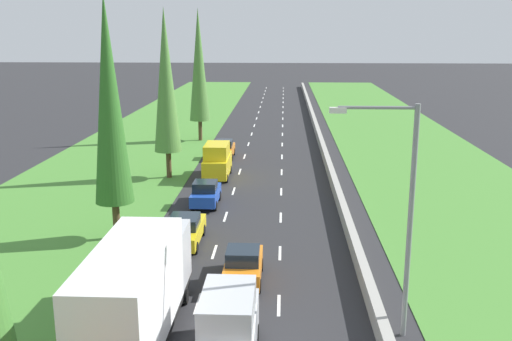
{
  "coord_description": "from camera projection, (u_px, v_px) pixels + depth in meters",
  "views": [
    {
      "loc": [
        1.86,
        -1.82,
        11.52
      ],
      "look_at": [
        -0.37,
        44.71,
        0.19
      ],
      "focal_mm": 40.63,
      "sensor_mm": 36.0,
      "label": 1
    }
  ],
  "objects": [
    {
      "name": "poplar_tree_fourth",
      "position": [
        199.0,
        65.0,
        60.12
      ],
      "size": [
        2.14,
        2.14,
        13.77
      ],
      "color": "#4C3823",
      "rests_on": "ground"
    },
    {
      "name": "orange_hatchback_centre_lane",
      "position": [
        243.0,
        265.0,
        27.03
      ],
      "size": [
        1.74,
        3.9,
        1.72
      ],
      "color": "orange",
      "rests_on": "ground"
    },
    {
      "name": "poplar_tree_third",
      "position": [
        166.0,
        81.0,
        44.56
      ],
      "size": [
        2.13,
        2.13,
        13.29
      ],
      "color": "#4C3823",
      "rests_on": "ground"
    },
    {
      "name": "median_barrier",
      "position": [
        319.0,
        136.0,
        62.44
      ],
      "size": [
        0.44,
        120.0,
        0.85
      ],
      "primitive_type": "cube",
      "color": "#9E9B93",
      "rests_on": "ground"
    },
    {
      "name": "grass_verge_right",
      "position": [
        400.0,
        140.0,
        62.13
      ],
      "size": [
        14.0,
        140.0,
        0.04
      ],
      "primitive_type": "cube",
      "color": "#478433",
      "rests_on": "ground"
    },
    {
      "name": "blue_hatchback_left_lane",
      "position": [
        206.0,
        193.0,
        38.87
      ],
      "size": [
        1.74,
        3.9,
        1.72
      ],
      "color": "#1E47B7",
      "rests_on": "ground"
    },
    {
      "name": "silver_van_centre_lane",
      "position": [
        229.0,
        328.0,
        20.21
      ],
      "size": [
        1.96,
        4.9,
        2.82
      ],
      "color": "silver",
      "rests_on": "ground"
    },
    {
      "name": "yellow_sedan_left_lane",
      "position": [
        185.0,
        230.0,
        31.81
      ],
      "size": [
        1.82,
        4.5,
        1.64
      ],
      "color": "yellow",
      "rests_on": "ground"
    },
    {
      "name": "street_light_mast",
      "position": [
        402.0,
        206.0,
        21.24
      ],
      "size": [
        3.2,
        0.28,
        9.0
      ],
      "color": "gray",
      "rests_on": "ground"
    },
    {
      "name": "orange_hatchback_left_lane",
      "position": [
        224.0,
        149.0,
        53.4
      ],
      "size": [
        1.74,
        3.9,
        1.72
      ],
      "color": "orange",
      "rests_on": "ground"
    },
    {
      "name": "poplar_tree_second",
      "position": [
        109.0,
        101.0,
        30.98
      ],
      "size": [
        2.14,
        2.14,
        13.52
      ],
      "color": "#4C3823",
      "rests_on": "ground"
    },
    {
      "name": "white_box_truck_left_lane",
      "position": [
        137.0,
        292.0,
        21.18
      ],
      "size": [
        2.46,
        9.4,
        4.18
      ],
      "color": "black",
      "rests_on": "ground"
    },
    {
      "name": "yellow_van_left_lane",
      "position": [
        217.0,
        161.0,
        45.99
      ],
      "size": [
        1.96,
        4.9,
        2.82
      ],
      "color": "yellow",
      "rests_on": "ground"
    },
    {
      "name": "ground_plane",
      "position": [
        266.0,
        139.0,
        62.8
      ],
      "size": [
        300.0,
        300.0,
        0.0
      ],
      "primitive_type": "plane",
      "color": "#28282B",
      "rests_on": "ground"
    },
    {
      "name": "lane_markings",
      "position": [
        266.0,
        139.0,
        62.8
      ],
      "size": [
        3.64,
        116.0,
        0.01
      ],
      "color": "white",
      "rests_on": "ground"
    },
    {
      "name": "grass_verge_left",
      "position": [
        151.0,
        138.0,
        63.39
      ],
      "size": [
        14.0,
        140.0,
        0.04
      ],
      "primitive_type": "cube",
      "color": "#478433",
      "rests_on": "ground"
    }
  ]
}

